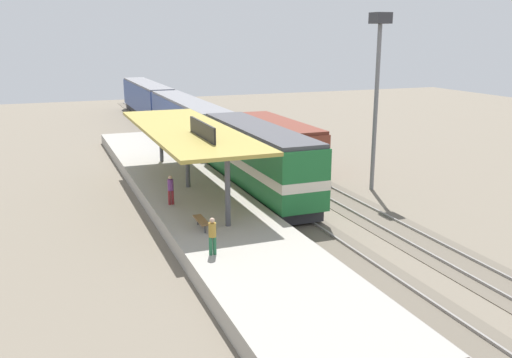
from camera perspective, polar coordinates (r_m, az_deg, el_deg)
The scene contains 13 objects.
ground_plane at distance 38.22m, azimuth 2.73°, elevation -1.16°, with size 120.00×120.00×0.00m, color #706656.
track_near at distance 37.47m, azimuth -0.06°, elevation -1.42°, with size 3.20×110.00×0.16m.
track_far at distance 39.31m, azimuth 6.20°, elevation -0.74°, with size 3.20×110.00×0.16m.
platform at distance 36.01m, azimuth -6.90°, elevation -1.50°, with size 6.00×44.00×0.90m, color #9E998E.
station_canopy at distance 35.02m, azimuth -7.07°, elevation 4.90°, with size 5.20×18.00×4.70m.
platform_bench at distance 28.04m, azimuth -5.61°, elevation -4.23°, with size 0.44×1.70×0.50m.
locomotive at distance 36.48m, azimuth 0.19°, elevation 2.00°, with size 2.93×14.43×4.44m.
passenger_carriage_front at distance 53.37m, azimuth -6.94°, elevation 5.79°, with size 2.90×20.00×4.24m.
passenger_carriage_rear at distance 73.54m, azimuth -11.06°, elevation 8.01°, with size 2.90×20.00×4.24m.
freight_car at distance 44.79m, azimuth 2.31°, elevation 3.77°, with size 2.80×12.00×3.54m.
light_mast at distance 37.90m, azimuth 12.35°, elevation 11.29°, with size 1.10×1.10×11.70m.
person_waiting at distance 32.08m, azimuth -8.71°, elevation -0.95°, with size 0.34×0.34×1.71m.
person_walking at distance 24.62m, azimuth -4.47°, elevation -5.64°, with size 0.34×0.34×1.71m.
Camera 1 is at (-13.05, -33.59, 10.32)m, focal length 39.18 mm.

